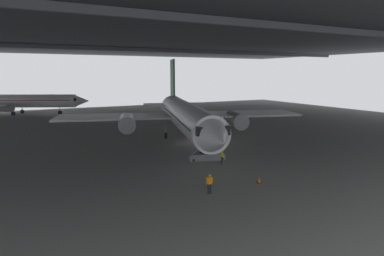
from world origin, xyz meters
TOP-DOWN VIEW (x-y plane):
  - ground_plane at (0.00, 0.00)m, footprint 110.00×110.00m
  - hangar_structure at (-0.07, 13.77)m, footprint 121.00×99.00m
  - airplane_main at (-1.71, 2.06)m, footprint 35.61×36.05m
  - boarding_stairs at (-4.03, -7.87)m, footprint 4.43×2.54m
  - crew_worker_near_nose at (-9.11, -17.03)m, footprint 0.54×0.27m
  - crew_worker_by_stairs at (-3.72, -10.34)m, footprint 0.35×0.51m
  - airplane_distant at (-20.64, 45.22)m, footprint 26.69×26.82m
  - traffic_cone_orange at (-4.05, -16.76)m, footprint 0.36×0.36m
  - baggage_tug at (6.63, 6.11)m, footprint 2.26×2.49m

SIDE VIEW (x-z plane):
  - ground_plane at x=0.00m, z-range 0.00..0.00m
  - traffic_cone_orange at x=-4.05m, z-range -0.01..0.59m
  - baggage_tug at x=6.63m, z-range 0.08..0.98m
  - boarding_stairs at x=-4.03m, z-range -1.60..3.06m
  - crew_worker_near_nose at x=-9.11m, z-range 0.10..1.66m
  - crew_worker_by_stairs at x=-3.72m, z-range 0.11..1.73m
  - airplane_distant at x=-20.64m, z-range -1.60..7.68m
  - airplane_main at x=-1.71m, z-range -2.29..9.20m
  - hangar_structure at x=-0.07m, z-range 7.18..22.78m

